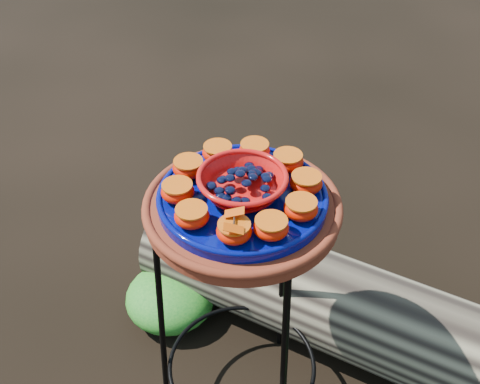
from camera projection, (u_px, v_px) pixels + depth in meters
The scene contains 19 objects.
plant_stand at pixel (242, 318), 1.53m from camera, with size 0.44×0.44×0.70m, color black, non-canonical shape.
terracotta_saucer at pixel (242, 209), 1.29m from camera, with size 0.42×0.42×0.03m, color maroon.
cobalt_plate at pixel (242, 199), 1.27m from camera, with size 0.36×0.36×0.02m, color #07033D.
red_bowl at pixel (242, 185), 1.25m from camera, with size 0.18×0.18×0.05m, color red, non-canonical shape.
glass_gems at pixel (242, 171), 1.23m from camera, with size 0.14×0.14×0.02m, color black, non-canonical shape.
orange_half_0 at pixel (234, 231), 1.15m from camera, with size 0.07×0.07×0.04m, color #BD1C00.
orange_half_1 at pixel (271, 227), 1.16m from camera, with size 0.07×0.07×0.04m, color #BD1C00.
orange_half_2 at pixel (301, 208), 1.20m from camera, with size 0.07×0.07×0.04m, color #BD1C00.
orange_half_3 at pixel (306, 183), 1.27m from camera, with size 0.07×0.07×0.04m, color #BD1C00.
orange_half_4 at pixel (288, 161), 1.32m from camera, with size 0.07×0.07×0.04m, color #BD1C00.
orange_half_5 at pixel (255, 150), 1.36m from camera, with size 0.07×0.07×0.04m, color #BD1C00.
orange_half_6 at pixel (218, 153), 1.35m from camera, with size 0.07×0.07×0.04m, color #BD1C00.
orange_half_7 at pixel (189, 168), 1.31m from camera, with size 0.07×0.07×0.04m, color #BD1C00.
orange_half_8 at pixel (178, 192), 1.24m from camera, with size 0.07×0.07×0.04m, color #BD1C00.
orange_half_9 at pixel (192, 216), 1.18m from camera, with size 0.07×0.07×0.04m, color #BD1C00.
butterfly at pixel (234, 221), 1.13m from camera, with size 0.08×0.05×0.01m, color #C54104, non-canonical shape.
driftwood_log at pixel (388, 324), 1.76m from camera, with size 1.57×0.41×0.30m, color black, non-canonical shape.
foliage_left at pixel (170, 296), 1.94m from camera, with size 0.29×0.29×0.14m, color #136119.
foliage_back at pixel (256, 243), 2.13m from camera, with size 0.28×0.28×0.14m, color #136119.
Camera 1 is at (0.52, -0.82, 1.57)m, focal length 45.00 mm.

